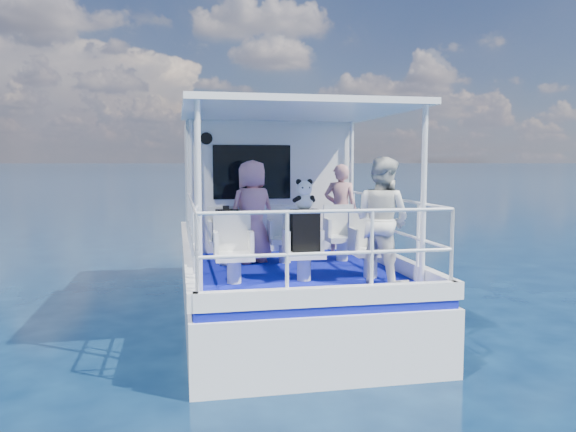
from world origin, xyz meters
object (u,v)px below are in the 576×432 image
object	(u,v)px
backpack_center	(305,230)
passenger_stbd_aft	(382,220)
passenger_port_fwd	(252,212)
panda	(304,194)

from	to	relation	value
backpack_center	passenger_stbd_aft	bearing A→B (deg)	-20.06
passenger_port_fwd	passenger_stbd_aft	world-z (taller)	passenger_stbd_aft
passenger_stbd_aft	panda	xyz separation A→B (m)	(-0.92, 0.35, 0.32)
passenger_port_fwd	panda	size ratio (longest dim) A/B	4.04
passenger_port_fwd	panda	world-z (taller)	passenger_port_fwd
passenger_port_fwd	backpack_center	size ratio (longest dim) A/B	2.89
backpack_center	passenger_port_fwd	bearing A→B (deg)	109.50
backpack_center	panda	distance (m)	0.46
passenger_stbd_aft	backpack_center	distance (m)	0.98
passenger_port_fwd	panda	distance (m)	1.50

